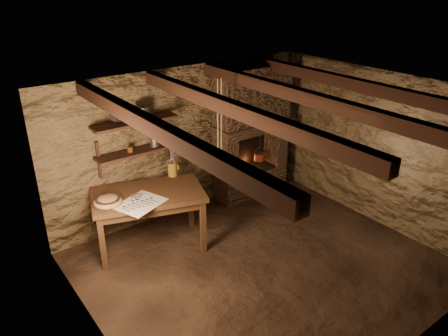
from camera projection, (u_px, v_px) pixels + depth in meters
floor at (262, 265)px, 6.00m from camera, size 4.50×4.50×0.00m
back_wall at (182, 142)px, 6.97m from camera, size 4.50×0.04×2.40m
front_wall at (409, 266)px, 4.05m from camera, size 4.50×0.04×2.40m
left_wall at (94, 250)px, 4.28m from camera, size 0.04×4.00×2.40m
right_wall at (375, 148)px, 6.73m from camera, size 0.04×4.00×2.40m
ceiling at (270, 95)px, 5.01m from camera, size 4.50×4.00×0.04m
beam_far_left at (154, 128)px, 4.23m from camera, size 0.14×3.95×0.16m
beam_mid_left at (235, 110)px, 4.77m from camera, size 0.14×3.95×0.16m
beam_mid_right at (300, 95)px, 5.32m from camera, size 0.14×3.95×0.16m
beam_far_right at (352, 84)px, 5.86m from camera, size 0.14×3.95×0.16m
shelf_lower at (138, 151)px, 6.34m from camera, size 1.25×0.30×0.04m
shelf_upper at (135, 122)px, 6.16m from camera, size 1.25×0.30×0.04m
hearth at (251, 129)px, 7.47m from camera, size 1.43×0.51×2.30m
work_table at (150, 218)px, 6.24m from camera, size 1.73×1.32×0.88m
linen_cloth at (140, 203)px, 5.79m from camera, size 0.73×0.67×0.01m
pewter_cutlery_row at (141, 203)px, 5.77m from camera, size 0.54×0.36×0.01m
drinking_glasses at (137, 197)px, 5.86m from camera, size 0.19×0.06×0.08m
stoneware_jug at (172, 163)px, 6.50m from camera, size 0.17×0.17×0.49m
wooden_bowl at (108, 202)px, 5.75m from camera, size 0.48×0.48×0.13m
iron_stockpot at (143, 113)px, 6.18m from camera, size 0.29×0.29×0.17m
tin_pan at (115, 113)px, 6.04m from camera, size 0.28×0.21×0.26m
small_kettle at (155, 142)px, 6.46m from camera, size 0.21×0.18×0.19m
rusty_tin at (130, 149)px, 6.26m from camera, size 0.08×0.08×0.08m
red_pot at (259, 156)px, 7.73m from camera, size 0.24×0.24×0.54m
hanging_ropes at (220, 121)px, 6.05m from camera, size 0.08×0.08×1.20m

